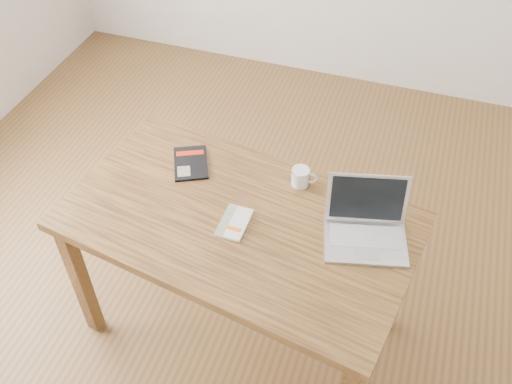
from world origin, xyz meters
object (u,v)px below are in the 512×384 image
(laptop, at_px, (366,226))
(coffee_mug, at_px, (301,177))
(desk, at_px, (239,234))
(white_guidebook, at_px, (234,223))
(black_guidebook, at_px, (191,163))

(laptop, bearing_deg, coffee_mug, 134.40)
(desk, height_order, laptop, laptop)
(laptop, bearing_deg, white_guidebook, 178.62)
(desk, xyz_separation_m, coffee_mug, (0.17, 0.26, 0.13))
(white_guidebook, xyz_separation_m, black_guidebook, (-0.29, 0.26, -0.00))
(white_guidebook, relative_size, laptop, 0.47)
(desk, bearing_deg, white_guidebook, -90.37)
(white_guidebook, bearing_deg, black_guidebook, 138.28)
(desk, height_order, black_guidebook, black_guidebook)
(desk, height_order, white_guidebook, white_guidebook)
(coffee_mug, bearing_deg, laptop, -39.97)
(black_guidebook, relative_size, laptop, 0.70)
(desk, bearing_deg, coffee_mug, 65.13)
(desk, bearing_deg, black_guidebook, 151.96)
(laptop, xyz_separation_m, coffee_mug, (-0.30, 0.18, -0.00))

